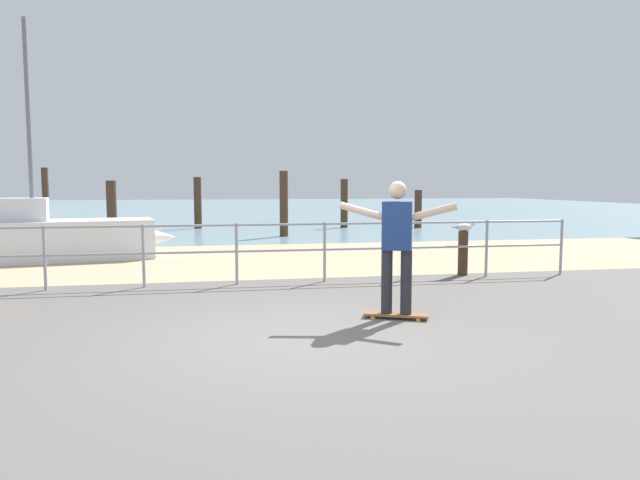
{
  "coord_description": "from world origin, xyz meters",
  "views": [
    {
      "loc": [
        -0.83,
        -6.14,
        1.69
      ],
      "look_at": [
        0.72,
        2.0,
        0.9
      ],
      "focal_mm": 32.67,
      "sensor_mm": 36.0,
      "label": 1
    }
  ],
  "objects_px": {
    "skateboarder": "(397,239)",
    "sailboat": "(57,237)",
    "bollard_short": "(463,254)",
    "skateboard": "(396,315)",
    "seagull": "(464,227)"
  },
  "relations": [
    {
      "from": "skateboarder",
      "to": "bollard_short",
      "type": "bearing_deg",
      "value": 53.49
    },
    {
      "from": "bollard_short",
      "to": "seagull",
      "type": "height_order",
      "value": "seagull"
    },
    {
      "from": "sailboat",
      "to": "skateboard",
      "type": "height_order",
      "value": "sailboat"
    },
    {
      "from": "skateboarder",
      "to": "bollard_short",
      "type": "height_order",
      "value": "skateboarder"
    },
    {
      "from": "skateboard",
      "to": "seagull",
      "type": "xyz_separation_m",
      "value": [
        2.33,
        3.13,
        0.84
      ]
    },
    {
      "from": "sailboat",
      "to": "seagull",
      "type": "xyz_separation_m",
      "value": [
        7.94,
        -3.75,
        0.39
      ]
    },
    {
      "from": "skateboarder",
      "to": "sailboat",
      "type": "bearing_deg",
      "value": 129.2
    },
    {
      "from": "skateboard",
      "to": "seagull",
      "type": "distance_m",
      "value": 3.99
    },
    {
      "from": "skateboarder",
      "to": "seagull",
      "type": "distance_m",
      "value": 3.9
    },
    {
      "from": "sailboat",
      "to": "skateboarder",
      "type": "xyz_separation_m",
      "value": [
        5.61,
        -6.88,
        0.49
      ]
    },
    {
      "from": "skateboarder",
      "to": "bollard_short",
      "type": "distance_m",
      "value": 3.94
    },
    {
      "from": "sailboat",
      "to": "seagull",
      "type": "height_order",
      "value": "sailboat"
    },
    {
      "from": "sailboat",
      "to": "skateboard",
      "type": "bearing_deg",
      "value": -50.8
    },
    {
      "from": "skateboard",
      "to": "seagull",
      "type": "relative_size",
      "value": 1.67
    },
    {
      "from": "sailboat",
      "to": "skateboarder",
      "type": "distance_m",
      "value": 8.89
    }
  ]
}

